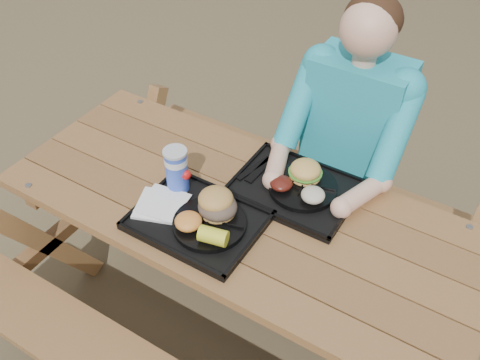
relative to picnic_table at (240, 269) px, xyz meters
The scene contains 18 objects.
ground 0.38m from the picnic_table, ahead, with size 60.00×60.00×0.00m, color #999999.
picnic_table is the anchor object (origin of this frame).
tray_near 0.42m from the picnic_table, 119.22° to the right, with size 0.45×0.35×0.02m, color black.
tray_far 0.44m from the picnic_table, 52.29° to the left, with size 0.45×0.35×0.02m, color black.
plate_near 0.43m from the picnic_table, 100.65° to the right, with size 0.26×0.26×0.02m, color black.
plate_far 0.47m from the picnic_table, 48.20° to the left, with size 0.26×0.26×0.02m, color black.
napkin_stack 0.50m from the picnic_table, 144.28° to the right, with size 0.16×0.16×0.02m, color white.
soda_cup 0.54m from the picnic_table, 166.98° to the right, with size 0.08×0.08×0.17m, color blue.
condiment_bbq 0.42m from the picnic_table, 155.63° to the right, with size 0.05×0.05×0.03m, color black.
condiment_mustard 0.42m from the picnic_table, 132.64° to the right, with size 0.06×0.06×0.03m, color yellow.
sandwich 0.49m from the picnic_table, 106.44° to the right, with size 0.13×0.13×0.14m, color #C38D44, non-canonical shape.
mac_cheese 0.49m from the picnic_table, 110.40° to the right, with size 0.10×0.10×0.05m, color #ED9A3E.
corn_cob 0.50m from the picnic_table, 81.43° to the right, with size 0.10×0.10×0.06m, color yellow, non-canonical shape.
cutlery_far 0.44m from the picnic_table, 97.68° to the left, with size 0.03×0.18×0.01m, color black.
burger 0.54m from the picnic_table, 56.71° to the left, with size 0.12×0.12×0.11m, color #E0A94F, non-canonical shape.
baked_beans 0.46m from the picnic_table, 52.75° to the left, with size 0.09×0.09×0.04m, color #531710.
potato_salad 0.51m from the picnic_table, 29.89° to the left, with size 0.09×0.09×0.05m, color beige.
diner 0.65m from the picnic_table, 70.86° to the left, with size 0.48×0.84×1.28m, color #1DCCB6, non-canonical shape.
Camera 1 is at (0.73, -1.19, 2.15)m, focal length 40.00 mm.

